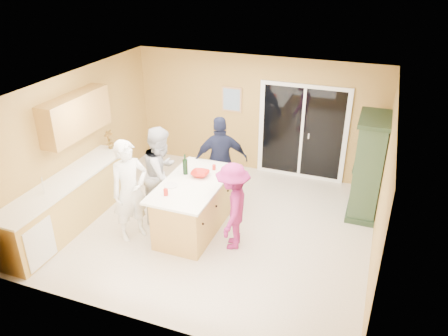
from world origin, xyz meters
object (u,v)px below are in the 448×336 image
(green_hutch, at_px, (368,168))
(woman_magenta, at_px, (233,207))
(kitchen_island, at_px, (194,208))
(woman_white, at_px, (130,191))
(woman_navy, at_px, (221,161))
(woman_grey, at_px, (162,174))

(green_hutch, height_order, woman_magenta, green_hutch)
(kitchen_island, xyz_separation_m, woman_white, (-0.91, -0.54, 0.45))
(woman_white, bearing_deg, woman_navy, 1.13)
(green_hutch, bearing_deg, woman_magenta, -136.71)
(kitchen_island, xyz_separation_m, woman_magenta, (0.80, -0.20, 0.31))
(kitchen_island, bearing_deg, woman_navy, 85.66)
(green_hutch, xyz_separation_m, woman_white, (-3.70, -2.20, -0.04))
(woman_grey, bearing_deg, kitchen_island, -109.71)
(kitchen_island, height_order, green_hutch, green_hutch)
(woman_navy, bearing_deg, woman_grey, 22.44)
(green_hutch, bearing_deg, woman_white, -149.22)
(kitchen_island, height_order, woman_magenta, woman_magenta)
(kitchen_island, xyz_separation_m, green_hutch, (2.78, 1.67, 0.49))
(woman_white, bearing_deg, kitchen_island, -27.26)
(green_hutch, bearing_deg, woman_navy, -168.57)
(green_hutch, distance_m, woman_white, 4.30)
(kitchen_island, distance_m, woman_magenta, 0.88)
(woman_grey, bearing_deg, woman_white, 159.93)
(green_hutch, xyz_separation_m, woman_navy, (-2.69, -0.54, -0.05))
(kitchen_island, bearing_deg, woman_magenta, -13.73)
(green_hutch, bearing_deg, kitchen_island, -149.07)
(woman_white, height_order, woman_magenta, woman_white)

